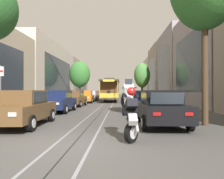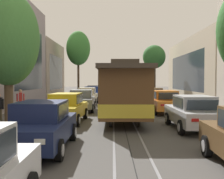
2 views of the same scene
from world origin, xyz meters
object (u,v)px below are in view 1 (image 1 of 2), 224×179
at_px(street_sign_post, 0,87).
at_px(parked_car_blue_second_right, 141,101).
at_px(parked_car_navy_second_left, 58,101).
at_px(street_tree_kerb_left_second, 80,74).
at_px(parked_car_brown_near_left, 23,108).
at_px(parked_car_white_far_right, 127,94).
at_px(parked_car_yellow_fifth_right, 132,96).
at_px(parked_car_brown_sixth_left, 96,95).
at_px(pedestrian_crossing_far, 153,95).
at_px(parked_car_grey_fourth_right, 132,97).
at_px(pedestrian_on_left_pavement, 163,95).
at_px(pedestrian_on_right_pavement, 152,94).
at_px(cable_car_trolley, 110,90).
at_px(parked_car_navy_sixth_right, 129,95).
at_px(parked_car_orange_fourth_left, 86,97).
at_px(parked_car_black_near_right, 160,108).
at_px(motorcycle_with_rider, 130,108).
at_px(parked_car_silver_fifth_left, 91,95).
at_px(parked_car_brown_mid_left, 74,98).
at_px(street_tree_kerb_right_second, 142,75).
at_px(parked_car_beige_mid_right, 137,99).

bearing_deg(street_sign_post, parked_car_blue_second_right, 34.65).
xyz_separation_m(parked_car_navy_second_left, street_tree_kerb_left_second, (-2.24, 20.01, 3.50)).
height_order(parked_car_brown_near_left, parked_car_white_far_right, same).
bearing_deg(parked_car_yellow_fifth_right, parked_car_brown_sixth_left, 127.69).
bearing_deg(street_tree_kerb_left_second, pedestrian_crossing_far, -13.87).
height_order(parked_car_navy_second_left, parked_car_white_far_right, same).
xyz_separation_m(parked_car_grey_fourth_right, street_sign_post, (-7.50, -15.68, 0.95)).
height_order(parked_car_grey_fourth_right, pedestrian_on_left_pavement, pedestrian_on_left_pavement).
height_order(parked_car_blue_second_right, pedestrian_on_right_pavement, pedestrian_on_right_pavement).
bearing_deg(cable_car_trolley, street_sign_post, -102.63).
height_order(parked_car_brown_sixth_left, cable_car_trolley, cable_car_trolley).
bearing_deg(parked_car_navy_sixth_right, parked_car_navy_second_left, -105.53).
height_order(parked_car_blue_second_right, street_sign_post, street_sign_post).
bearing_deg(parked_car_brown_near_left, parked_car_orange_fourth_left, 90.25).
xyz_separation_m(parked_car_navy_second_left, parked_car_grey_fourth_right, (6.04, 10.67, 0.00)).
height_order(parked_car_blue_second_right, cable_car_trolley, cable_car_trolley).
bearing_deg(cable_car_trolley, parked_car_white_far_right, 76.13).
bearing_deg(parked_car_navy_sixth_right, parked_car_blue_second_right, -90.05).
xyz_separation_m(parked_car_black_near_right, motorcycle_with_rider, (-1.50, -2.90, 0.22)).
xyz_separation_m(parked_car_brown_near_left, parked_car_yellow_fifth_right, (6.07, 22.27, 0.00)).
distance_m(parked_car_blue_second_right, motorcycle_with_rider, 8.98).
relative_size(parked_car_orange_fourth_left, street_sign_post, 1.56).
height_order(parked_car_silver_fifth_left, motorcycle_with_rider, motorcycle_with_rider).
bearing_deg(parked_car_brown_mid_left, parked_car_blue_second_right, -41.60).
bearing_deg(parked_car_yellow_fifth_right, pedestrian_crossing_far, 15.33).
distance_m(parked_car_brown_near_left, parked_car_silver_fifth_left, 24.39).
distance_m(parked_car_navy_sixth_right, cable_car_trolley, 7.15).
relative_size(parked_car_yellow_fifth_right, pedestrian_crossing_far, 2.69).
bearing_deg(street_tree_kerb_left_second, parked_car_navy_sixth_right, 13.00).
bearing_deg(parked_car_brown_sixth_left, street_sign_post, -92.99).
relative_size(street_tree_kerb_right_second, pedestrian_on_left_pavement, 3.66).
height_order(parked_car_silver_fifth_left, cable_car_trolley, cable_car_trolley).
bearing_deg(parked_car_navy_second_left, parked_car_silver_fifth_left, 90.11).
height_order(parked_car_silver_fifth_left, street_tree_kerb_left_second, street_tree_kerb_left_second).
relative_size(parked_car_blue_second_right, parked_car_yellow_fifth_right, 0.99).
relative_size(parked_car_navy_second_left, pedestrian_on_left_pavement, 2.62).
relative_size(parked_car_blue_second_right, cable_car_trolley, 0.48).
xyz_separation_m(parked_car_grey_fourth_right, motorcycle_with_rider, (-1.24, -19.36, 0.22)).
bearing_deg(motorcycle_with_rider, parked_car_brown_mid_left, 108.71).
bearing_deg(parked_car_silver_fifth_left, pedestrian_crossing_far, -7.22).
relative_size(parked_car_silver_fifth_left, cable_car_trolley, 0.48).
xyz_separation_m(parked_car_orange_fourth_left, parked_car_black_near_right, (6.19, -17.74, 0.00)).
bearing_deg(street_tree_kerb_left_second, parked_car_beige_mid_right, -60.55).
distance_m(parked_car_orange_fourth_left, parked_car_beige_mid_right, 9.10).
relative_size(parked_car_beige_mid_right, pedestrian_on_right_pavement, 2.63).
xyz_separation_m(parked_car_silver_fifth_left, parked_car_white_far_right, (6.10, 9.08, 0.00)).
height_order(parked_car_yellow_fifth_right, street_sign_post, street_sign_post).
height_order(parked_car_blue_second_right, street_tree_kerb_left_second, street_tree_kerb_left_second).
xyz_separation_m(parked_car_blue_second_right, parked_car_white_far_right, (-0.01, 27.19, 0.00)).
bearing_deg(parked_car_navy_second_left, cable_car_trolley, 78.58).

